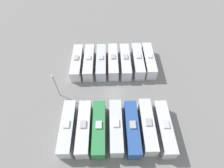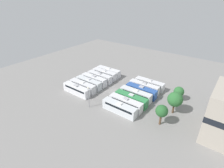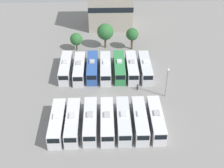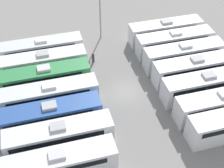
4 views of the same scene
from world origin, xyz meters
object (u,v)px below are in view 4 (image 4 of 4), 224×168
(bus_11, at_px, (45,78))
(bus_12, at_px, (44,64))
(bus_10, at_px, (51,96))
(bus_2, at_px, (206,85))
(bus_3, at_px, (195,69))
(bus_9, at_px, (51,116))
(bus_6, at_px, (165,31))
(bus_8, at_px, (59,137))
(light_pole, at_px, (100,9))
(bus_13, at_px, (42,50))
(worker_person, at_px, (93,58))
(bus_1, at_px, (222,104))
(bus_7, at_px, (58,164))
(bus_5, at_px, (174,42))
(bus_4, at_px, (184,55))

(bus_11, relative_size, bus_12, 1.00)
(bus_10, bearing_deg, bus_2, -99.67)
(bus_11, bearing_deg, bus_10, -175.76)
(bus_3, height_order, bus_9, same)
(bus_2, distance_m, bus_6, 13.11)
(bus_8, xyz_separation_m, light_pole, (19.86, -9.39, 3.33))
(bus_6, relative_size, bus_13, 1.00)
(bus_13, relative_size, worker_person, 6.84)
(bus_9, relative_size, bus_13, 1.00)
(bus_13, bearing_deg, bus_10, 179.68)
(bus_10, height_order, light_pole, light_pole)
(bus_1, height_order, bus_7, same)
(bus_10, bearing_deg, bus_3, -89.72)
(bus_11, distance_m, light_pole, 14.33)
(bus_10, bearing_deg, bus_5, -70.82)
(light_pole, bearing_deg, bus_4, -136.48)
(bus_3, height_order, bus_8, same)
(bus_1, distance_m, bus_2, 3.46)
(bus_8, distance_m, bus_13, 16.35)
(bus_2, bearing_deg, bus_6, 0.24)
(bus_3, xyz_separation_m, bus_12, (6.44, 19.24, 0.00))
(bus_3, height_order, light_pole, light_pole)
(bus_5, bearing_deg, bus_7, 130.27)
(bus_1, height_order, bus_5, same)
(bus_6, xyz_separation_m, bus_11, (-6.43, 19.24, 0.00))
(bus_2, xyz_separation_m, bus_11, (6.68, 19.30, 0.00))
(bus_1, height_order, bus_11, same)
(light_pole, bearing_deg, bus_11, 135.55)
(bus_6, height_order, bus_9, same)
(bus_5, xyz_separation_m, bus_8, (-13.11, 18.95, 0.00))
(bus_3, relative_size, bus_12, 1.00)
(bus_8, bearing_deg, bus_9, 8.62)
(bus_12, relative_size, bus_13, 1.00)
(bus_13, height_order, light_pole, light_pole)
(bus_4, height_order, bus_11, same)
(bus_4, distance_m, bus_9, 20.51)
(bus_1, xyz_separation_m, bus_11, (10.13, 19.52, 0.00))
(light_pole, bearing_deg, bus_5, -125.21)
(bus_11, bearing_deg, bus_8, -177.86)
(bus_13, distance_m, worker_person, 7.35)
(bus_3, bearing_deg, bus_12, 71.49)
(bus_2, bearing_deg, bus_3, -2.22)
(bus_9, bearing_deg, bus_12, -1.73)
(bus_2, bearing_deg, bus_1, -176.26)
(bus_3, relative_size, bus_13, 1.00)
(bus_4, bearing_deg, bus_13, 71.01)
(bus_9, relative_size, light_pole, 1.53)
(bus_11, bearing_deg, bus_3, -99.76)
(bus_2, height_order, bus_8, same)
(bus_6, bearing_deg, bus_7, 135.49)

